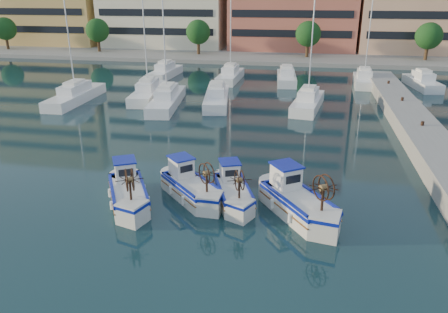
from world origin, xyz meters
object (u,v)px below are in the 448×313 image
Objects in this scene: fishing_boat_b at (190,185)px; fishing_boat_d at (297,200)px; fishing_boat_a at (128,191)px; fishing_boat_c at (233,190)px.

fishing_boat_b is 5.78m from fishing_boat_d.
fishing_boat_d is (8.74, 0.44, 0.07)m from fishing_boat_a.
fishing_boat_b is 0.86× the size of fishing_boat_d.
fishing_boat_d is at bearing -25.29° from fishing_boat_a.
fishing_boat_a is 1.09× the size of fishing_boat_b.
fishing_boat_c is at bearing -14.56° from fishing_boat_a.
fishing_boat_d is (3.38, -0.86, 0.13)m from fishing_boat_c.
fishing_boat_b reaches higher than fishing_boat_c.
fishing_boat_c is at bearing -43.39° from fishing_boat_b.
fishing_boat_c is 3.49m from fishing_boat_d.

